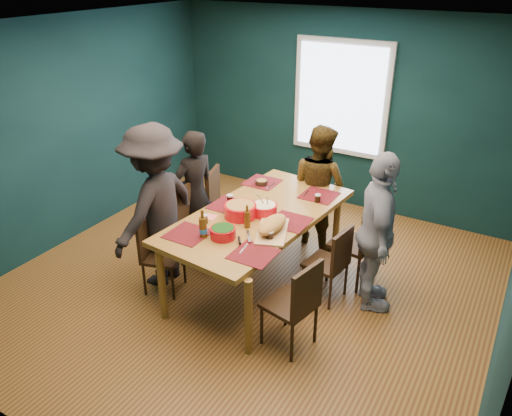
{
  "coord_description": "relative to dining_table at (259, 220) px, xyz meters",
  "views": [
    {
      "loc": [
        2.39,
        -3.92,
        3.23
      ],
      "look_at": [
        0.04,
        0.1,
        0.91
      ],
      "focal_mm": 35.0,
      "sensor_mm": 36.0,
      "label": 1
    }
  ],
  "objects": [
    {
      "name": "bowl_herbs",
      "position": [
        -0.04,
        -0.61,
        0.14
      ],
      "size": [
        0.25,
        0.25,
        0.11
      ],
      "color": "red",
      "rests_on": "dining_table"
    },
    {
      "name": "napkin_b",
      "position": [
        -0.39,
        -0.32,
        0.08
      ],
      "size": [
        0.13,
        0.13,
        0.0
      ],
      "primitive_type": "cube",
      "rotation": [
        0.0,
        0.0,
        0.09
      ],
      "color": "#FF6B6B",
      "rests_on": "dining_table"
    },
    {
      "name": "person_far_left",
      "position": [
        -0.97,
        0.18,
        0.0
      ],
      "size": [
        0.53,
        0.65,
        1.55
      ],
      "primitive_type": "imported",
      "rotation": [
        0.0,
        0.0,
        4.39
      ],
      "color": "black",
      "rests_on": "floor"
    },
    {
      "name": "person_near_left",
      "position": [
        -0.96,
        -0.5,
        0.13
      ],
      "size": [
        0.68,
        1.17,
        1.8
      ],
      "primitive_type": "imported",
      "rotation": [
        0.0,
        0.0,
        4.72
      ],
      "color": "black",
      "rests_on": "floor"
    },
    {
      "name": "person_right",
      "position": [
        1.2,
        0.23,
        0.07
      ],
      "size": [
        0.78,
        1.06,
        1.67
      ],
      "primitive_type": "imported",
      "rotation": [
        0.0,
        0.0,
        2.01
      ],
      "color": "white",
      "rests_on": "floor"
    },
    {
      "name": "napkin_a",
      "position": [
        0.37,
        -0.0,
        0.08
      ],
      "size": [
        0.14,
        0.14,
        0.0
      ],
      "primitive_type": "cube",
      "rotation": [
        0.0,
        0.0,
        -0.16
      ],
      "color": "#FF6B6B",
      "rests_on": "dining_table"
    },
    {
      "name": "cola_glass_d",
      "position": [
        -0.39,
        0.06,
        0.13
      ],
      "size": [
        0.07,
        0.07,
        0.1
      ],
      "color": "black",
      "rests_on": "dining_table"
    },
    {
      "name": "bowl_dumpling",
      "position": [
        0.06,
        0.02,
        0.14
      ],
      "size": [
        0.27,
        0.27,
        0.25
      ],
      "color": "red",
      "rests_on": "dining_table"
    },
    {
      "name": "room",
      "position": [
        -0.07,
        0.16,
        0.6
      ],
      "size": [
        5.01,
        5.01,
        2.71
      ],
      "color": "olive",
      "rests_on": "ground"
    },
    {
      "name": "chair_left_near",
      "position": [
        -0.88,
        -0.66,
        -0.28
      ],
      "size": [
        0.47,
        0.47,
        0.84
      ],
      "rotation": [
        0.0,
        0.0,
        0.28
      ],
      "color": "#311E10",
      "rests_on": "floor"
    },
    {
      "name": "small_bowl",
      "position": [
        -0.34,
        0.66,
        0.11
      ],
      "size": [
        0.15,
        0.15,
        0.06
      ],
      "color": "black",
      "rests_on": "dining_table"
    },
    {
      "name": "chair_right_far",
      "position": [
        0.96,
        0.53,
        -0.21
      ],
      "size": [
        0.48,
        0.48,
        0.96
      ],
      "rotation": [
        0.0,
        0.0,
        -0.13
      ],
      "color": "#311E10",
      "rests_on": "floor"
    },
    {
      "name": "napkin_c",
      "position": [
        0.31,
        -0.67,
        0.08
      ],
      "size": [
        0.22,
        0.22,
        0.0
      ],
      "primitive_type": "cube",
      "rotation": [
        0.0,
        0.0,
        0.66
      ],
      "color": "#FF6B6B",
      "rests_on": "dining_table"
    },
    {
      "name": "beer_bottle_a",
      "position": [
        -0.21,
        -0.7,
        0.18
      ],
      "size": [
        0.08,
        0.08,
        0.29
      ],
      "color": "#4A2D0D",
      "rests_on": "dining_table"
    },
    {
      "name": "beer_bottle_b",
      "position": [
        0.05,
        -0.32,
        0.17
      ],
      "size": [
        0.06,
        0.06,
        0.24
      ],
      "color": "#4A2D0D",
      "rests_on": "dining_table"
    },
    {
      "name": "bowl_salad",
      "position": [
        -0.13,
        -0.16,
        0.15
      ],
      "size": [
        0.34,
        0.34,
        0.14
      ],
      "color": "red",
      "rests_on": "dining_table"
    },
    {
      "name": "chair_right_near",
      "position": [
        0.83,
        -0.75,
        -0.24
      ],
      "size": [
        0.49,
        0.49,
        0.91
      ],
      "rotation": [
        0.0,
        0.0,
        -0.21
      ],
      "color": "#311E10",
      "rests_on": "floor"
    },
    {
      "name": "cola_glass_c",
      "position": [
        0.42,
        0.56,
        0.13
      ],
      "size": [
        0.07,
        0.07,
        0.09
      ],
      "color": "black",
      "rests_on": "dining_table"
    },
    {
      "name": "person_back",
      "position": [
        0.19,
        1.15,
        -0.0
      ],
      "size": [
        0.89,
        0.8,
        1.53
      ],
      "primitive_type": "imported",
      "rotation": [
        0.0,
        0.0,
        2.8
      ],
      "color": "black",
      "rests_on": "floor"
    },
    {
      "name": "chair_right_mid",
      "position": [
        0.82,
        0.1,
        -0.28
      ],
      "size": [
        0.43,
        0.43,
        0.85
      ],
      "rotation": [
        0.0,
        0.0,
        -0.13
      ],
      "color": "#311E10",
      "rests_on": "floor"
    },
    {
      "name": "cola_glass_a",
      "position": [
        -0.36,
        -0.46,
        0.13
      ],
      "size": [
        0.07,
        0.07,
        0.09
      ],
      "color": "black",
      "rests_on": "dining_table"
    },
    {
      "name": "cola_glass_b",
      "position": [
        0.37,
        -0.43,
        0.13
      ],
      "size": [
        0.07,
        0.07,
        0.1
      ],
      "color": "black",
      "rests_on": "dining_table"
    },
    {
      "name": "chair_left_far",
      "position": [
        -0.86,
        0.57,
        -0.21
      ],
      "size": [
        0.54,
        0.54,
        0.95
      ],
      "rotation": [
        0.0,
        0.0,
        0.3
      ],
      "color": "#311E10",
      "rests_on": "floor"
    },
    {
      "name": "dining_table",
      "position": [
        0.0,
        0.0,
        0.0
      ],
      "size": [
        1.32,
        2.33,
        0.85
      ],
      "rotation": [
        0.0,
        0.0,
        -0.09
      ],
      "color": "olive",
      "rests_on": "floor"
    },
    {
      "name": "cutting_board",
      "position": [
        0.32,
        -0.29,
        0.15
      ],
      "size": [
        0.46,
        0.71,
        0.15
      ],
      "rotation": [
        0.0,
        0.0,
        0.37
      ],
      "color": "tan",
      "rests_on": "dining_table"
    },
    {
      "name": "chair_left_mid",
      "position": [
        -0.85,
        0.02,
        -0.21
      ],
      "size": [
        0.45,
        0.45,
        0.96
      ],
      "rotation": [
        0.0,
        0.0,
        0.05
      ],
      "color": "#311E10",
      "rests_on": "floor"
    }
  ]
}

